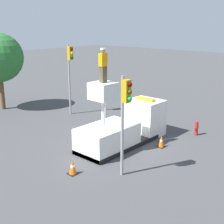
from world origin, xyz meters
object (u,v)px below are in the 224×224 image
worker (103,65)px  traffic_light_across (70,65)px  bucket_truck (124,128)px  traffic_cone_rear (73,167)px  traffic_cone_curbside (161,142)px  fire_hydrant (196,128)px  traffic_light_pole (125,107)px

worker → traffic_light_across: (3.64, 6.88, -0.97)m
bucket_truck → worker: worker is taller
traffic_cone_rear → traffic_cone_curbside: bearing=-12.6°
bucket_truck → fire_hydrant: (4.14, -2.51, -0.49)m
traffic_light_pole → fire_hydrant: bearing=1.0°
bucket_truck → traffic_cone_curbside: (1.00, -1.97, -0.63)m
bucket_truck → fire_hydrant: 4.87m
bucket_truck → traffic_cone_rear: size_ratio=8.56×
bucket_truck → traffic_cone_curbside: 2.30m
worker → fire_hydrant: 7.66m
bucket_truck → fire_hydrant: size_ratio=6.37×
worker → traffic_cone_curbside: bearing=-36.1°
traffic_light_across → fire_hydrant: bearing=-76.8°
worker → traffic_cone_curbside: 5.54m
bucket_truck → traffic_light_pole: traffic_light_pole is taller
bucket_truck → worker: (-1.70, 0.00, 3.79)m
traffic_light_pole → traffic_light_across: 10.77m
worker → traffic_cone_curbside: (2.70, -1.97, -4.42)m
traffic_light_pole → fire_hydrant: 7.76m
traffic_cone_curbside → worker: bearing=143.9°
bucket_truck → fire_hydrant: bearing=-31.3°
bucket_truck → traffic_cone_curbside: bearing=-63.0°
worker → traffic_cone_curbside: worker is taller
fire_hydrant → traffic_cone_curbside: fire_hydrant is taller
worker → traffic_light_pole: (-1.38, -2.64, -1.44)m
traffic_light_pole → traffic_light_across: (5.02, 9.52, 0.47)m
worker → fire_hydrant: worker is taller
worker → traffic_light_across: 7.84m
worker → traffic_light_across: worker is taller
traffic_light_across → traffic_cone_curbside: 9.55m
traffic_light_across → fire_hydrant: 10.20m
traffic_light_pole → bucket_truck: bearing=40.6°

